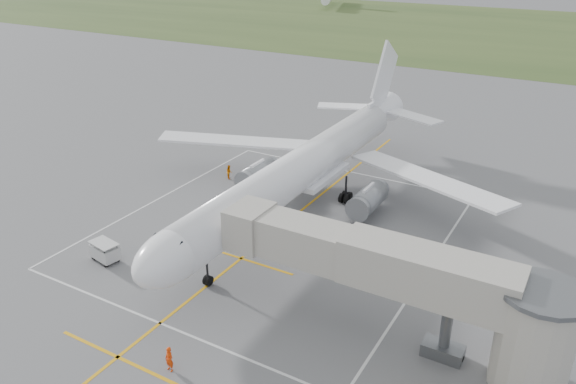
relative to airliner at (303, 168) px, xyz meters
The scene contains 9 objects.
ground 4.46m from the airliner, 90.00° to the right, with size 700.00×700.00×0.00m, color #555557.
grass_strip 129.32m from the airliner, 90.00° to the left, with size 700.00×120.00×0.02m, color #33491F.
apron_markings 7.90m from the airliner, 90.00° to the right, with size 28.20×60.00×0.01m.
airliner is the anchor object (origin of this frame).
jet_bridge 21.22m from the airliner, 42.19° to the right, with size 23.40×5.00×7.20m.
baggage_cart 19.52m from the airliner, 119.82° to the right, with size 2.67×1.88×1.70m.
ramp_worker_nose 24.50m from the airliner, 81.18° to the right, with size 0.62×0.41×1.71m, color red.
ramp_worker_wing 11.71m from the airliner, 165.72° to the left, with size 0.77×0.60×1.59m, color orange.
distant_aircraft 167.31m from the airliner, 89.67° to the left, with size 171.09×40.39×8.85m.
Camera 1 is at (23.63, -43.05, 24.54)m, focal length 35.00 mm.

